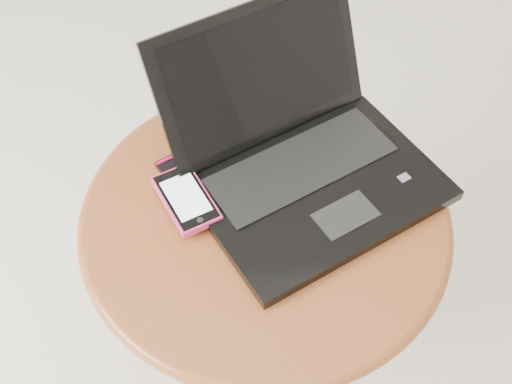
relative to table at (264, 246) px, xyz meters
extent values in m
plane|color=beige|center=(-0.05, -0.06, -0.36)|extent=(4.00, 4.00, 0.00)
cylinder|color=#592313|center=(0.00, 0.00, -0.34)|extent=(0.33, 0.33, 0.03)
cylinder|color=#592313|center=(0.00, 0.00, -0.13)|extent=(0.09, 0.09, 0.40)
cylinder|color=brown|center=(0.00, 0.00, 0.08)|extent=(0.55, 0.55, 0.03)
torus|color=brown|center=(0.00, 0.00, 0.08)|extent=(0.57, 0.57, 0.03)
cube|color=black|center=(0.09, 0.02, 0.11)|extent=(0.43, 0.37, 0.02)
cube|color=black|center=(0.07, 0.06, 0.12)|extent=(0.32, 0.21, 0.00)
cube|color=black|center=(0.11, -0.04, 0.12)|extent=(0.10, 0.08, 0.00)
cube|color=red|center=(0.22, 0.01, 0.12)|extent=(0.02, 0.02, 0.00)
cube|color=black|center=(0.03, 0.18, 0.22)|extent=(0.36, 0.22, 0.21)
cube|color=black|center=(0.03, 0.17, 0.22)|extent=(0.32, 0.19, 0.17)
cube|color=black|center=(-0.11, 0.08, 0.10)|extent=(0.10, 0.13, 0.01)
cube|color=#AD0B3A|center=(-0.13, 0.13, 0.11)|extent=(0.06, 0.03, 0.00)
cube|color=#DC3376|center=(-0.12, 0.03, 0.11)|extent=(0.10, 0.14, 0.01)
cube|color=black|center=(-0.12, 0.03, 0.12)|extent=(0.09, 0.13, 0.00)
cube|color=silver|center=(-0.12, 0.03, 0.12)|extent=(0.07, 0.10, 0.00)
cylinder|color=black|center=(-0.10, -0.02, 0.12)|extent=(0.01, 0.01, 0.00)
camera|label=1|loc=(-0.12, -0.57, 0.88)|focal=44.72mm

